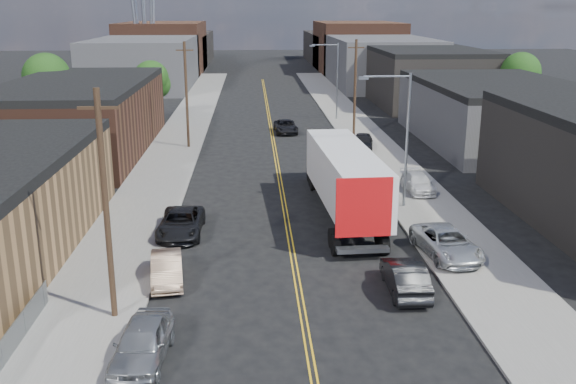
{
  "coord_description": "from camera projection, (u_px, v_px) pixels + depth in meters",
  "views": [
    {
      "loc": [
        -2.11,
        -15.66,
        13.05
      ],
      "look_at": [
        -0.04,
        20.71,
        2.5
      ],
      "focal_mm": 40.0,
      "sensor_mm": 36.0,
      "label": 1
    }
  ],
  "objects": [
    {
      "name": "ground",
      "position": [
        270.0,
        121.0,
        76.3
      ],
      "size": [
        260.0,
        260.0,
        0.0
      ],
      "primitive_type": "plane",
      "color": "black",
      "rests_on": "ground"
    },
    {
      "name": "centerline",
      "position": [
        274.0,
        147.0,
        61.91
      ],
      "size": [
        0.32,
        120.0,
        0.01
      ],
      "primitive_type": "cube",
      "color": "gold",
      "rests_on": "ground"
    },
    {
      "name": "sidewalk_left",
      "position": [
        175.0,
        147.0,
        61.37
      ],
      "size": [
        5.0,
        140.0,
        0.15
      ],
      "primitive_type": "cube",
      "color": "slate",
      "rests_on": "ground"
    },
    {
      "name": "sidewalk_right",
      "position": [
        372.0,
        145.0,
        62.41
      ],
      "size": [
        5.0,
        140.0,
        0.15
      ],
      "primitive_type": "cube",
      "color": "slate",
      "rests_on": "ground"
    },
    {
      "name": "warehouse_brown",
      "position": [
        79.0,
        117.0,
        59.05
      ],
      "size": [
        12.0,
        26.0,
        6.6
      ],
      "color": "#44261B",
      "rests_on": "ground"
    },
    {
      "name": "industrial_right_b",
      "position": [
        496.0,
        112.0,
        63.22
      ],
      "size": [
        14.0,
        24.0,
        6.1
      ],
      "color": "#39393B",
      "rests_on": "ground"
    },
    {
      "name": "industrial_right_c",
      "position": [
        427.0,
        77.0,
        87.95
      ],
      "size": [
        14.0,
        22.0,
        7.6
      ],
      "color": "black",
      "rests_on": "ground"
    },
    {
      "name": "skyline_left_a",
      "position": [
        144.0,
        63.0,
        107.66
      ],
      "size": [
        16.0,
        30.0,
        8.0
      ],
      "primitive_type": "cube",
      "color": "#39393B",
      "rests_on": "ground"
    },
    {
      "name": "skyline_right_a",
      "position": [
        380.0,
        62.0,
        109.84
      ],
      "size": [
        16.0,
        30.0,
        8.0
      ],
      "primitive_type": "cube",
      "color": "#39393B",
      "rests_on": "ground"
    },
    {
      "name": "skyline_left_b",
      "position": [
        163.0,
        47.0,
        131.36
      ],
      "size": [
        16.0,
        26.0,
        10.0
      ],
      "primitive_type": "cube",
      "color": "#44261B",
      "rests_on": "ground"
    },
    {
      "name": "skyline_right_b",
      "position": [
        357.0,
        47.0,
        133.54
      ],
      "size": [
        16.0,
        26.0,
        10.0
      ],
      "primitive_type": "cube",
      "color": "#44261B",
      "rests_on": "ground"
    },
    {
      "name": "skyline_left_c",
      "position": [
        175.0,
        49.0,
        150.95
      ],
      "size": [
        16.0,
        40.0,
        7.0
      ],
      "primitive_type": "cube",
      "color": "black",
      "rests_on": "ground"
    },
    {
      "name": "skyline_right_c",
      "position": [
        343.0,
        48.0,
        153.13
      ],
      "size": [
        16.0,
        40.0,
        7.0
      ],
      "primitive_type": "cube",
      "color": "black",
      "rests_on": "ground"
    },
    {
      "name": "streetlight_near",
      "position": [
        401.0,
        130.0,
        41.67
      ],
      "size": [
        3.39,
        0.25,
        9.0
      ],
      "color": "gray",
      "rests_on": "ground"
    },
    {
      "name": "streetlight_far",
      "position": [
        334.0,
        75.0,
        75.23
      ],
      "size": [
        3.39,
        0.25,
        9.0
      ],
      "color": "gray",
      "rests_on": "ground"
    },
    {
      "name": "utility_pole_left_near",
      "position": [
        106.0,
        206.0,
        26.47
      ],
      "size": [
        1.6,
        0.26,
        10.0
      ],
      "color": "black",
      "rests_on": "ground"
    },
    {
      "name": "utility_pole_left_far",
      "position": [
        186.0,
        94.0,
        60.04
      ],
      "size": [
        1.6,
        0.26,
        10.0
      ],
      "color": "black",
      "rests_on": "ground"
    },
    {
      "name": "utility_pole_right",
      "position": [
        355.0,
        89.0,
        63.81
      ],
      "size": [
        1.6,
        0.26,
        10.0
      ],
      "color": "black",
      "rests_on": "ground"
    },
    {
      "name": "tree_left_mid",
      "position": [
        47.0,
        80.0,
        68.67
      ],
      "size": [
        5.1,
        5.04,
        8.37
      ],
      "color": "black",
      "rests_on": "ground"
    },
    {
      "name": "tree_left_far",
      "position": [
        152.0,
        81.0,
        76.19
      ],
      "size": [
        4.35,
        4.2,
        6.97
      ],
      "color": "black",
      "rests_on": "ground"
    },
    {
      "name": "tree_right_far",
      "position": [
        521.0,
        75.0,
        76.5
      ],
      "size": [
        4.85,
        4.76,
        7.91
      ],
      "color": "black",
      "rests_on": "ground"
    },
    {
      "name": "semi_truck",
      "position": [
        341.0,
        173.0,
        41.79
      ],
      "size": [
        3.65,
        17.57,
        4.58
      ],
      "rotation": [
        0.0,
        0.0,
        0.05
      ],
      "color": "silver",
      "rests_on": "ground"
    },
    {
      "name": "car_left_a",
      "position": [
        142.0,
        343.0,
        24.28
      ],
      "size": [
        2.21,
        4.83,
        1.61
      ],
      "primitive_type": "imported",
      "rotation": [
        0.0,
        0.0,
        -0.07
      ],
      "color": "#949799",
      "rests_on": "ground"
    },
    {
      "name": "car_left_b",
      "position": [
        167.0,
        269.0,
        31.38
      ],
      "size": [
        2.02,
        4.4,
        1.4
      ],
      "primitive_type": "imported",
      "rotation": [
        0.0,
        0.0,
        0.13
      ],
      "color": "#9E8067",
      "rests_on": "ground"
    },
    {
      "name": "car_left_c",
      "position": [
        181.0,
        223.0,
        37.89
      ],
      "size": [
        2.58,
        5.43,
        1.5
      ],
      "primitive_type": "imported",
      "rotation": [
        0.0,
        0.0,
        -0.02
      ],
      "color": "black",
      "rests_on": "ground"
    },
    {
      "name": "car_right_oncoming",
      "position": [
        405.0,
        277.0,
        30.27
      ],
      "size": [
        1.71,
        4.7,
        1.54
      ],
      "primitive_type": "imported",
      "rotation": [
        0.0,
        0.0,
        3.12
      ],
      "color": "black",
      "rests_on": "ground"
    },
    {
      "name": "car_right_lot_a",
      "position": [
        447.0,
        243.0,
        34.3
      ],
      "size": [
        3.15,
        5.66,
        1.5
      ],
      "primitive_type": "imported",
      "rotation": [
        0.0,
        0.0,
        0.13
      ],
      "color": "#BABEC0",
      "rests_on": "sidewalk_right"
    },
    {
      "name": "car_right_lot_b",
      "position": [
        418.0,
        183.0,
        46.38
      ],
      "size": [
        1.94,
        4.46,
        1.28
      ],
      "primitive_type": "imported",
      "rotation": [
        0.0,
        0.0,
        0.04
      ],
      "color": "silver",
      "rests_on": "sidewalk_right"
    },
    {
      "name": "car_right_lot_c",
      "position": [
        363.0,
        142.0,
        59.76
      ],
      "size": [
        2.64,
        4.83,
        1.56
      ],
      "primitive_type": "imported",
      "rotation": [
        0.0,
        0.0,
        -0.18
      ],
      "color": "black",
      "rests_on": "sidewalk_right"
    },
    {
      "name": "car_ahead_truck",
      "position": [
        286.0,
        127.0,
        68.67
      ],
      "size": [
        2.54,
        5.05,
        1.37
      ],
      "primitive_type": "imported",
      "rotation": [
        0.0,
        0.0,
        0.05
      ],
      "color": "black",
      "rests_on": "ground"
    }
  ]
}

